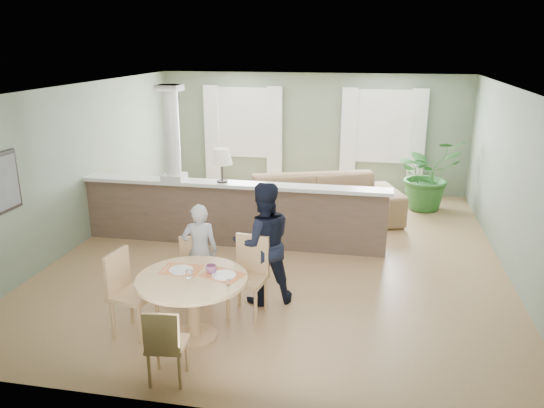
% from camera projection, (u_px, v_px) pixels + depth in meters
% --- Properties ---
extents(ground, '(8.00, 8.00, 0.00)m').
position_uv_depth(ground, '(281.00, 252.00, 8.83)').
color(ground, tan).
rests_on(ground, ground).
extents(room_shell, '(7.02, 8.02, 2.71)m').
position_uv_depth(room_shell, '(287.00, 138.00, 8.89)').
color(room_shell, gray).
rests_on(room_shell, ground).
extents(pony_wall, '(5.32, 0.38, 2.70)m').
position_uv_depth(pony_wall, '(227.00, 205.00, 8.99)').
color(pony_wall, brown).
rests_on(pony_wall, ground).
extents(sofa, '(3.36, 2.19, 0.91)m').
position_uv_depth(sofa, '(318.00, 201.00, 10.09)').
color(sofa, '#856248').
rests_on(sofa, ground).
extents(houseplant, '(1.76, 1.70, 1.49)m').
position_uv_depth(houseplant, '(427.00, 174.00, 10.95)').
color(houseplant, '#296227').
rests_on(houseplant, ground).
extents(dining_table, '(1.29, 1.29, 0.88)m').
position_uv_depth(dining_table, '(193.00, 290.00, 6.13)').
color(dining_table, tan).
rests_on(dining_table, ground).
extents(chair_far_boy, '(0.47, 0.47, 0.86)m').
position_uv_depth(chair_far_boy, '(193.00, 266.00, 7.13)').
color(chair_far_boy, tan).
rests_on(chair_far_boy, ground).
extents(chair_far_man, '(0.52, 0.52, 1.02)m').
position_uv_depth(chair_far_man, '(249.00, 272.00, 6.74)').
color(chair_far_man, tan).
rests_on(chair_far_man, ground).
extents(chair_near, '(0.43, 0.43, 0.85)m').
position_uv_depth(chair_near, '(165.00, 343.00, 5.33)').
color(chair_near, tan).
rests_on(chair_near, ground).
extents(chair_side, '(0.54, 0.54, 1.02)m').
position_uv_depth(chair_side, '(128.00, 289.00, 6.28)').
color(chair_side, tan).
rests_on(chair_side, ground).
extents(child_person, '(0.55, 0.43, 1.33)m').
position_uv_depth(child_person, '(200.00, 251.00, 7.15)').
color(child_person, '#ADADB3').
rests_on(child_person, ground).
extents(man_person, '(0.99, 0.89, 1.66)m').
position_uv_depth(man_person, '(263.00, 243.00, 6.97)').
color(man_person, black).
rests_on(man_person, ground).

